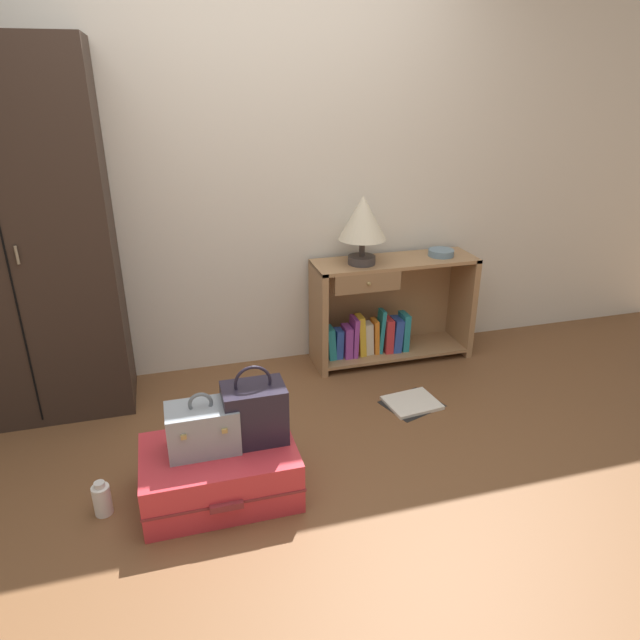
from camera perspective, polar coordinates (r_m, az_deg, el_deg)
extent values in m
plane|color=brown|center=(2.70, -0.51, -17.72)|extent=(9.00, 9.00, 0.00)
cube|color=silver|center=(3.54, -7.27, 15.44)|extent=(6.40, 0.10, 2.60)
cube|color=#33261E|center=(3.35, -28.08, 6.79)|extent=(0.96, 0.45, 1.95)
cube|color=black|center=(3.14, -28.82, 5.66)|extent=(0.01, 0.01, 1.85)
cylinder|color=gray|center=(3.12, -27.96, 5.74)|extent=(0.01, 0.01, 0.09)
cube|color=#A37A51|center=(3.64, -0.17, 0.19)|extent=(0.04, 0.33, 0.69)
cube|color=#A37A51|center=(4.01, 13.95, 1.73)|extent=(0.04, 0.33, 0.69)
cube|color=#A37A51|center=(3.68, 7.50, 5.82)|extent=(1.06, 0.33, 0.02)
cube|color=#A37A51|center=(3.91, 7.03, -2.93)|extent=(0.98, 0.33, 0.02)
cube|color=#A37A51|center=(3.93, 6.36, 1.84)|extent=(0.98, 0.01, 0.67)
cube|color=#8F6B47|center=(3.49, 4.79, 3.70)|extent=(0.42, 0.02, 0.12)
sphere|color=#9E844C|center=(3.47, 4.89, 3.62)|extent=(0.02, 0.02, 0.02)
cube|color=teal|center=(3.71, 1.03, -2.29)|extent=(0.06, 0.10, 0.22)
cube|color=#2D51B2|center=(3.73, 1.83, -2.34)|extent=(0.05, 0.09, 0.20)
cube|color=purple|center=(3.74, 2.68, -2.12)|extent=(0.05, 0.12, 0.21)
cube|color=purple|center=(3.74, 3.39, -1.64)|extent=(0.04, 0.12, 0.27)
cube|color=gold|center=(3.75, 4.05, -1.50)|extent=(0.06, 0.10, 0.28)
cube|color=beige|center=(3.78, 4.79, -1.80)|extent=(0.06, 0.08, 0.22)
cube|color=orange|center=(3.79, 5.49, -1.59)|extent=(0.04, 0.09, 0.24)
cube|color=teal|center=(3.79, 6.04, -1.10)|extent=(0.05, 0.09, 0.30)
cube|color=red|center=(3.83, 6.71, -1.45)|extent=(0.05, 0.12, 0.23)
cube|color=#2D51B2|center=(3.85, 7.54, -1.40)|extent=(0.07, 0.13, 0.23)
cube|color=teal|center=(3.86, 8.33, -1.11)|extent=(0.04, 0.13, 0.25)
cylinder|color=#3D3838|center=(3.57, 4.17, 5.99)|extent=(0.17, 0.17, 0.05)
cylinder|color=#3D3838|center=(3.55, 4.20, 7.21)|extent=(0.04, 0.04, 0.11)
cone|color=beige|center=(3.50, 4.29, 10.14)|extent=(0.29, 0.29, 0.26)
cylinder|color=slate|center=(3.81, 11.96, 6.58)|extent=(0.17, 0.17, 0.04)
cube|color=#D1333D|center=(2.70, -9.93, -14.69)|extent=(0.68, 0.45, 0.25)
cube|color=maroon|center=(2.70, -9.93, -14.69)|extent=(0.69, 0.46, 0.01)
cube|color=maroon|center=(2.52, -9.28, -17.90)|extent=(0.14, 0.02, 0.03)
cube|color=#8E99A3|center=(2.58, -11.59, -10.52)|extent=(0.31, 0.19, 0.21)
torus|color=slate|center=(2.52, -11.82, -8.15)|extent=(0.11, 0.02, 0.11)
cube|color=tan|center=(2.48, -13.43, -11.28)|extent=(0.02, 0.01, 0.02)
cube|color=tan|center=(2.48, -9.48, -10.83)|extent=(0.02, 0.01, 0.02)
cube|color=#231E2D|center=(2.60, -6.54, -9.21)|extent=(0.28, 0.19, 0.27)
torus|color=#231E2D|center=(2.52, -6.70, -6.23)|extent=(0.17, 0.01, 0.17)
cylinder|color=white|center=(2.77, -20.87, -16.41)|extent=(0.08, 0.08, 0.14)
cylinder|color=silver|center=(2.72, -21.12, -15.06)|extent=(0.05, 0.05, 0.02)
cube|color=white|center=(3.41, 9.14, -8.14)|extent=(0.32, 0.28, 0.02)
cube|color=black|center=(3.41, 9.13, -8.25)|extent=(0.37, 0.34, 0.01)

